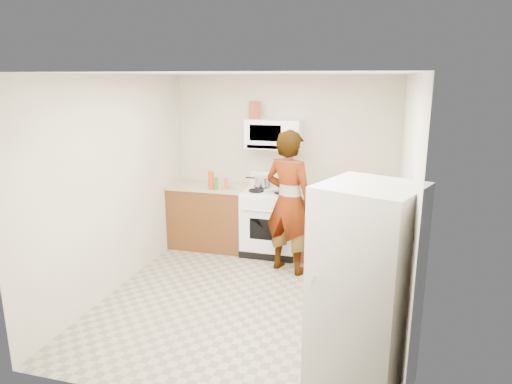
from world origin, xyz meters
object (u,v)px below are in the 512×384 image
(person, at_px, (289,202))
(fridge, at_px, (365,291))
(kettle, at_px, (341,184))
(microwave, at_px, (274,134))
(saucepan, at_px, (263,181))
(gas_range, at_px, (271,220))

(person, distance_m, fridge, 2.36)
(person, relative_size, kettle, 9.86)
(microwave, distance_m, saucepan, 0.70)
(fridge, distance_m, kettle, 2.88)
(fridge, relative_size, kettle, 9.07)
(person, bearing_deg, saucepan, -31.48)
(microwave, height_order, saucepan, microwave)
(person, height_order, fridge, person)
(fridge, height_order, kettle, fridge)
(fridge, bearing_deg, saucepan, 140.93)
(microwave, height_order, kettle, microwave)
(microwave, bearing_deg, fridge, -63.49)
(kettle, distance_m, saucepan, 1.09)
(saucepan, bearing_deg, kettle, 3.00)
(gas_range, bearing_deg, fridge, -62.41)
(kettle, xyz_separation_m, saucepan, (-1.09, -0.06, -0.01))
(gas_range, height_order, saucepan, gas_range)
(microwave, xyz_separation_m, fridge, (1.40, -2.80, -0.85))
(person, height_order, saucepan, person)
(gas_range, distance_m, person, 0.80)
(fridge, xyz_separation_m, saucepan, (-1.55, 2.78, 0.17))
(fridge, relative_size, saucepan, 7.20)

